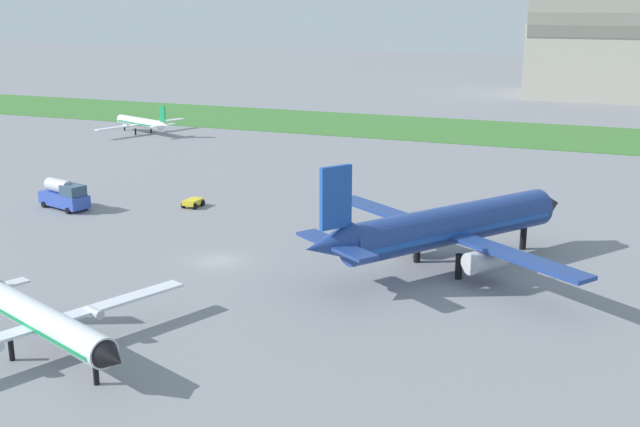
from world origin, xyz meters
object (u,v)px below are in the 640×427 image
at_px(airplane_taxiing_turboprop, 141,122).
at_px(fuel_truck_by_runway, 64,195).
at_px(baggage_cart_midfield, 193,202).
at_px(airplane_foreground_turboprop, 42,320).
at_px(airplane_midfield_jet, 447,227).

relative_size(airplane_taxiing_turboprop, fuel_truck_by_runway, 2.52).
xyz_separation_m(baggage_cart_midfield, fuel_truck_by_runway, (-13.05, -5.98, 1.01)).
bearing_deg(airplane_foreground_turboprop, fuel_truck_by_runway, 148.86).
bearing_deg(airplane_taxiing_turboprop, baggage_cart_midfield, 151.00).
distance_m(airplane_taxiing_turboprop, fuel_truck_by_runway, 52.24).
distance_m(airplane_foreground_turboprop, fuel_truck_by_runway, 39.47).
distance_m(baggage_cart_midfield, fuel_truck_by_runway, 14.40).
bearing_deg(airplane_taxiing_turboprop, fuel_truck_by_runway, 135.63).
xyz_separation_m(airplane_midfield_jet, baggage_cart_midfield, (-31.56, 10.38, -3.22)).
height_order(baggage_cart_midfield, fuel_truck_by_runway, fuel_truck_by_runway).
xyz_separation_m(airplane_taxiing_turboprop, airplane_midfield_jet, (66.46, -51.84, 1.80)).
xyz_separation_m(airplane_taxiing_turboprop, fuel_truck_by_runway, (21.84, -47.45, -0.41)).
relative_size(airplane_foreground_turboprop, fuel_truck_by_runway, 3.04).
distance_m(airplane_taxiing_turboprop, airplane_midfield_jet, 84.31).
relative_size(airplane_foreground_turboprop, baggage_cart_midfield, 8.63).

